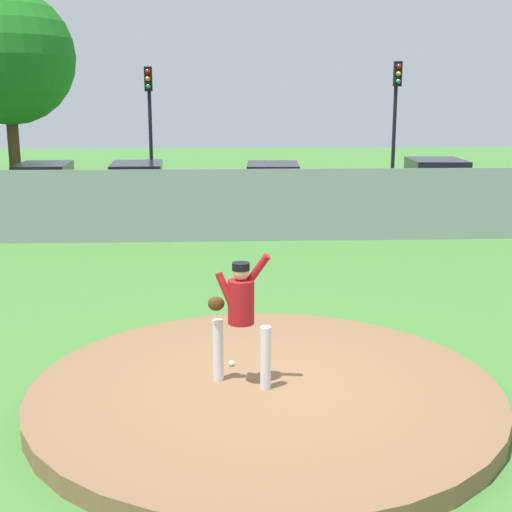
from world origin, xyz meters
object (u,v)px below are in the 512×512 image
object	(u,v)px
pitcher_youth	(240,310)
parked_car_navy	(138,189)
parked_car_red	(273,190)
parked_car_burgundy	(45,190)
traffic_light_near	(149,109)
traffic_cone_orange	(335,205)
traffic_light_far	(396,106)
parked_car_teal	(435,187)
baseball	(231,363)

from	to	relation	value
pitcher_youth	parked_car_navy	xyz separation A→B (m)	(-3.01, 14.95, -0.40)
parked_car_red	parked_car_burgundy	xyz separation A→B (m)	(-7.42, 0.54, -0.00)
pitcher_youth	traffic_light_near	xyz separation A→B (m)	(-2.95, 18.96, 2.13)
pitcher_youth	traffic_cone_orange	xyz separation A→B (m)	(3.48, 14.46, -0.93)
parked_car_navy	traffic_light_far	size ratio (longest dim) A/B	0.96
parked_car_teal	parked_car_burgundy	xyz separation A→B (m)	(-12.83, 0.30, -0.04)
baseball	parked_car_teal	distance (m)	15.61
traffic_cone_orange	traffic_light_near	bearing A→B (deg)	145.03
traffic_cone_orange	traffic_light_near	world-z (taller)	traffic_light_near
parked_car_teal	traffic_cone_orange	distance (m)	3.39
parked_car_burgundy	traffic_cone_orange	world-z (taller)	parked_car_burgundy
traffic_cone_orange	traffic_light_far	world-z (taller)	traffic_light_far
parked_car_teal	traffic_light_far	bearing A→B (deg)	97.63
parked_car_teal	traffic_cone_orange	world-z (taller)	parked_car_teal
pitcher_youth	parked_car_navy	world-z (taller)	pitcher_youth
baseball	traffic_light_near	bearing A→B (deg)	98.80
parked_car_burgundy	traffic_light_far	distance (m)	13.08
traffic_cone_orange	pitcher_youth	bearing A→B (deg)	-103.54
parked_car_red	traffic_cone_orange	bearing A→B (deg)	3.23
baseball	traffic_cone_orange	world-z (taller)	traffic_cone_orange
baseball	parked_car_burgundy	size ratio (longest dim) A/B	0.02
traffic_light_far	parked_car_burgundy	bearing A→B (deg)	-164.21
pitcher_youth	parked_car_burgundy	bearing A→B (deg)	112.00
pitcher_youth	baseball	world-z (taller)	pitcher_youth
baseball	parked_car_red	world-z (taller)	parked_car_red
baseball	traffic_light_near	xyz separation A→B (m)	(-2.84, 18.35, 3.04)
parked_car_navy	parked_car_red	world-z (taller)	parked_car_red
parked_car_burgundy	traffic_light_far	size ratio (longest dim) A/B	0.91
parked_car_navy	parked_car_burgundy	distance (m)	3.00
baseball	traffic_cone_orange	bearing A→B (deg)	75.48
pitcher_youth	parked_car_teal	world-z (taller)	pitcher_youth
traffic_cone_orange	traffic_light_far	bearing A→B (deg)	54.05
parked_car_burgundy	baseball	bearing A→B (deg)	-67.52
baseball	traffic_light_far	size ratio (longest dim) A/B	0.01
baseball	parked_car_teal	world-z (taller)	parked_car_teal
pitcher_youth	parked_car_red	distance (m)	14.42
traffic_light_near	parked_car_red	bearing A→B (deg)	-46.63
traffic_light_far	traffic_light_near	bearing A→B (deg)	176.35
parked_car_burgundy	traffic_cone_orange	distance (m)	9.52
parked_car_teal	traffic_light_far	xyz separation A→B (m)	(-0.51, 3.78, 2.61)
parked_car_navy	parked_car_red	distance (m)	4.47
parked_car_navy	traffic_light_near	distance (m)	4.73
pitcher_youth	traffic_light_near	size ratio (longest dim) A/B	0.34
parked_car_teal	parked_car_burgundy	distance (m)	12.84
parked_car_navy	traffic_cone_orange	size ratio (longest dim) A/B	8.75
pitcher_youth	parked_car_burgundy	distance (m)	16.05
pitcher_youth	parked_car_red	world-z (taller)	pitcher_youth
parked_car_navy	parked_car_burgundy	world-z (taller)	parked_car_burgundy
traffic_light_near	traffic_light_far	bearing A→B (deg)	-3.65
parked_car_burgundy	traffic_light_near	size ratio (longest dim) A/B	0.95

